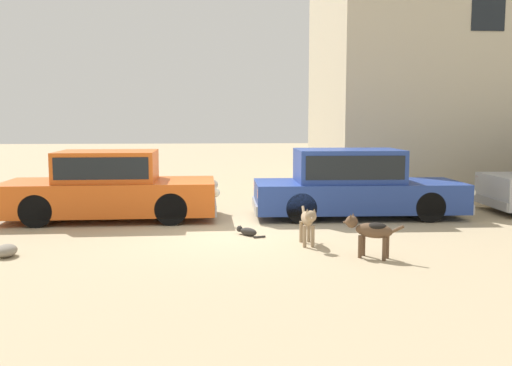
% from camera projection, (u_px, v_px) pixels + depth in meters
% --- Properties ---
extents(ground_plane, '(80.00, 80.00, 0.00)m').
position_uv_depth(ground_plane, '(234.00, 231.00, 10.77)').
color(ground_plane, tan).
extents(parked_sedan_nearest, '(4.56, 1.86, 1.46)m').
position_uv_depth(parked_sedan_nearest, '(110.00, 186.00, 11.99)').
color(parked_sedan_nearest, '#D15619').
rests_on(parked_sedan_nearest, ground_plane).
extents(parked_sedan_second, '(4.63, 1.77, 1.48)m').
position_uv_depth(parked_sedan_second, '(354.00, 183.00, 12.32)').
color(parked_sedan_second, navy).
rests_on(parked_sedan_second, ground_plane).
extents(stray_dog_spotted, '(0.20, 1.01, 0.68)m').
position_uv_depth(stray_dog_spotted, '(308.00, 220.00, 9.50)').
color(stray_dog_spotted, '#997F60').
rests_on(stray_dog_spotted, ground_plane).
extents(stray_dog_tan, '(0.86, 0.59, 0.66)m').
position_uv_depth(stray_dog_tan, '(370.00, 230.00, 8.67)').
color(stray_dog_tan, brown).
rests_on(stray_dog_tan, ground_plane).
extents(stray_cat, '(0.51, 0.50, 0.16)m').
position_uv_depth(stray_cat, '(247.00, 231.00, 10.39)').
color(stray_cat, '#2D2B28').
rests_on(stray_cat, ground_plane).
extents(rubble_pile, '(0.33, 0.44, 0.19)m').
position_uv_depth(rubble_pile, '(6.00, 251.00, 8.77)').
color(rubble_pile, gray).
rests_on(rubble_pile, ground_plane).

